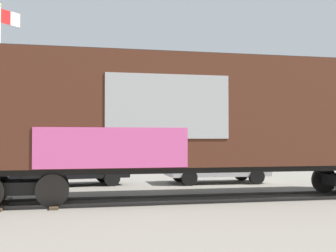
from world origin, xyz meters
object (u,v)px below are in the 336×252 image
object	(u,v)px
parked_car_black	(68,165)
freight_car	(204,115)
parked_car_silver	(216,164)
flagpole	(3,67)

from	to	relation	value
parked_car_black	freight_car	bearing A→B (deg)	-47.14
freight_car	parked_car_black	size ratio (longest dim) A/B	3.30
parked_car_silver	flagpole	bearing A→B (deg)	143.69
flagpole	parked_car_silver	bearing A→B (deg)	-36.31
freight_car	parked_car_silver	distance (m)	5.57
freight_car	parked_car_silver	world-z (taller)	freight_car
flagpole	parked_car_black	size ratio (longest dim) A/B	1.93
flagpole	parked_car_silver	size ratio (longest dim) A/B	2.17
parked_car_black	parked_car_silver	size ratio (longest dim) A/B	1.13
freight_car	flagpole	distance (m)	15.53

